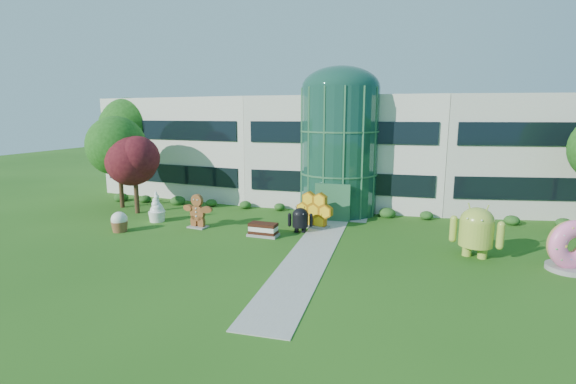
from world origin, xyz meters
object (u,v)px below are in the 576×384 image
(donut, at_px, (571,245))
(android_black, at_px, (300,218))
(gingerbread, at_px, (197,211))
(android_green, at_px, (477,228))

(donut, bearing_deg, android_black, 148.18)
(donut, bearing_deg, gingerbread, 154.01)
(android_black, relative_size, gingerbread, 0.76)
(gingerbread, bearing_deg, donut, 2.24)
(android_green, xyz_separation_m, android_black, (-10.47, 2.32, -0.67))
(android_green, bearing_deg, android_black, -173.36)
(android_black, bearing_deg, android_green, -23.40)
(android_green, relative_size, donut, 1.22)
(donut, height_order, gingerbread, donut)
(android_black, height_order, gingerbread, gingerbread)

